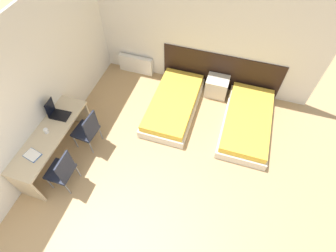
# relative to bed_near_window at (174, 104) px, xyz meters

# --- Properties ---
(wall_back) EXTENTS (5.46, 0.05, 2.70)m
(wall_back) POSITION_rel_bed_near_window_xyz_m (0.16, 1.07, 1.19)
(wall_back) COLOR silver
(wall_back) RESTS_ON ground_plane
(wall_left) EXTENTS (0.05, 5.32, 2.70)m
(wall_left) POSITION_rel_bed_near_window_xyz_m (-2.10, -1.12, 1.19)
(wall_left) COLOR silver
(wall_left) RESTS_ON ground_plane
(headboard_panel) EXTENTS (2.75, 0.03, 0.95)m
(headboard_panel) POSITION_rel_bed_near_window_xyz_m (0.83, 1.03, 0.32)
(headboard_panel) COLOR black
(headboard_panel) RESTS_ON ground_plane
(bed_near_window) EXTENTS (1.00, 1.99, 0.33)m
(bed_near_window) POSITION_rel_bed_near_window_xyz_m (0.00, 0.00, 0.00)
(bed_near_window) COLOR beige
(bed_near_window) RESTS_ON ground_plane
(bed_near_door) EXTENTS (1.00, 1.99, 0.33)m
(bed_near_door) POSITION_rel_bed_near_window_xyz_m (1.65, 0.00, 0.00)
(bed_near_door) COLOR beige
(bed_near_door) RESTS_ON ground_plane
(nightstand) EXTENTS (0.51, 0.42, 0.46)m
(nightstand) POSITION_rel_bed_near_window_xyz_m (0.83, 0.79, 0.07)
(nightstand) COLOR beige
(nightstand) RESTS_ON ground_plane
(radiator) EXTENTS (0.88, 0.12, 0.46)m
(radiator) POSITION_rel_bed_near_window_xyz_m (-1.29, 0.95, 0.07)
(radiator) COLOR silver
(radiator) RESTS_ON ground_plane
(desk) EXTENTS (0.56, 1.85, 0.76)m
(desk) POSITION_rel_bed_near_window_xyz_m (-1.79, -1.89, 0.42)
(desk) COLOR #C6B28E
(desk) RESTS_ON ground_plane
(chair_near_laptop) EXTENTS (0.46, 0.46, 0.94)m
(chair_near_laptop) POSITION_rel_bed_near_window_xyz_m (-1.31, -1.43, 0.34)
(chair_near_laptop) COLOR black
(chair_near_laptop) RESTS_ON ground_plane
(chair_near_notebook) EXTENTS (0.43, 0.43, 0.94)m
(chair_near_notebook) POSITION_rel_bed_near_window_xyz_m (-1.31, -2.35, 0.34)
(chair_near_notebook) COLOR black
(chair_near_notebook) RESTS_ON ground_plane
(laptop) EXTENTS (0.37, 0.27, 0.36)m
(laptop) POSITION_rel_bed_near_window_xyz_m (-1.86, -1.44, 0.67)
(laptop) COLOR black
(laptop) RESTS_ON desk
(open_notebook) EXTENTS (0.31, 0.25, 0.02)m
(open_notebook) POSITION_rel_bed_near_window_xyz_m (-1.80, -2.34, 0.61)
(open_notebook) COLOR #1E4793
(open_notebook) RESTS_ON desk
(mug) EXTENTS (0.08, 0.08, 0.09)m
(mug) POSITION_rel_bed_near_window_xyz_m (-1.83, -1.85, 0.64)
(mug) COLOR white
(mug) RESTS_ON desk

